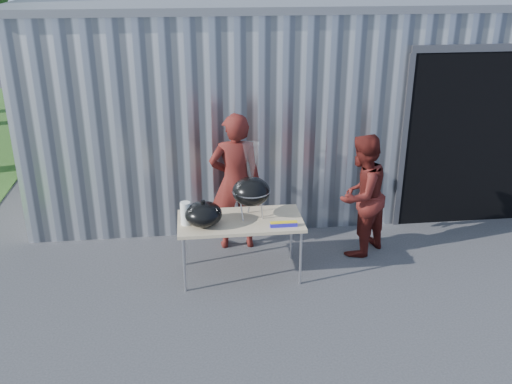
{
  "coord_description": "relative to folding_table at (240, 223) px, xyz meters",
  "views": [
    {
      "loc": [
        -0.9,
        -5.64,
        3.69
      ],
      "look_at": [
        -0.15,
        0.65,
        1.05
      ],
      "focal_mm": 40.0,
      "sensor_mm": 36.0,
      "label": 1
    }
  ],
  "objects": [
    {
      "name": "grill_lid",
      "position": [
        -0.44,
        -0.1,
        0.18
      ],
      "size": [
        0.44,
        0.44,
        0.32
      ],
      "color": "black",
      "rests_on": "folding_table"
    },
    {
      "name": "paper_towels",
      "position": [
        -0.65,
        -0.05,
        0.18
      ],
      "size": [
        0.12,
        0.12,
        0.28
      ],
      "primitive_type": "cylinder",
      "color": "white",
      "rests_on": "folding_table"
    },
    {
      "name": "folding_table",
      "position": [
        0.0,
        0.0,
        0.0
      ],
      "size": [
        1.5,
        0.75,
        0.75
      ],
      "color": "tan",
      "rests_on": "ground"
    },
    {
      "name": "foil_box",
      "position": [
        0.49,
        -0.25,
        0.07
      ],
      "size": [
        0.32,
        0.06,
        0.06
      ],
      "color": "#221CB6",
      "rests_on": "folding_table"
    },
    {
      "name": "person_cook",
      "position": [
        0.01,
        0.77,
        0.22
      ],
      "size": [
        0.68,
        0.45,
        1.86
      ],
      "primitive_type": "imported",
      "rotation": [
        0.0,
        0.0,
        3.15
      ],
      "color": "#511712",
      "rests_on": "ground"
    },
    {
      "name": "white_tub",
      "position": [
        -0.55,
        0.21,
        0.09
      ],
      "size": [
        0.2,
        0.15,
        0.1
      ],
      "primitive_type": "cube",
      "color": "white",
      "rests_on": "folding_table"
    },
    {
      "name": "ground",
      "position": [
        0.35,
        -0.53,
        -0.71
      ],
      "size": [
        80.0,
        80.0,
        0.0
      ],
      "primitive_type": "plane",
      "color": "#353538"
    },
    {
      "name": "kettle_grill",
      "position": [
        0.14,
        0.05,
        0.46
      ],
      "size": [
        0.46,
        0.46,
        0.94
      ],
      "color": "black",
      "rests_on": "folding_table"
    },
    {
      "name": "building",
      "position": [
        1.27,
        4.06,
        0.83
      ],
      "size": [
        8.2,
        6.2,
        3.1
      ],
      "color": "silver",
      "rests_on": "ground"
    },
    {
      "name": "person_bystander",
      "position": [
        1.61,
        0.4,
        0.11
      ],
      "size": [
        1.0,
        0.98,
        1.63
      ],
      "primitive_type": "imported",
      "rotation": [
        0.0,
        0.0,
        3.83
      ],
      "color": "#511712",
      "rests_on": "ground"
    }
  ]
}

